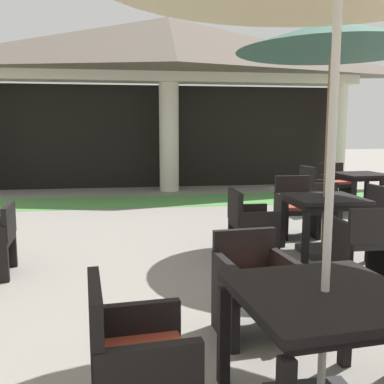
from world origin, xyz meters
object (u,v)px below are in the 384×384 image
(patio_chair_mid_left_west, at_px, (250,225))
(patio_table_far_back, at_px, (324,308))
(patio_chair_mid_left_north, at_px, (296,209))
(patio_table_mid_right, at_px, (361,179))
(patio_chair_mid_right_west, at_px, (316,192))
(patio_chair_mid_left_south, at_px, (362,243))
(patio_umbrella_mid_left, at_px, (332,39))
(patio_table_mid_left, at_px, (325,205))
(patio_chair_mid_right_north, at_px, (335,185))
(patio_chair_far_back_north, at_px, (253,287))
(patio_chair_far_back_west, at_px, (136,371))

(patio_chair_mid_left_west, distance_m, patio_table_far_back, 3.14)
(patio_chair_mid_left_north, distance_m, patio_table_mid_right, 2.63)
(patio_chair_mid_left_west, relative_size, patio_chair_mid_right_west, 0.94)
(patio_table_mid_right, bearing_deg, patio_chair_mid_left_north, -139.72)
(patio_chair_mid_left_south, distance_m, patio_table_mid_right, 4.17)
(patio_umbrella_mid_left, bearing_deg, patio_table_mid_left, 90.00)
(patio_table_mid_right, height_order, patio_chair_mid_right_north, patio_chair_mid_right_north)
(patio_table_mid_right, distance_m, patio_chair_far_back_north, 5.91)
(patio_chair_mid_left_south, bearing_deg, patio_chair_mid_left_west, 135.13)
(patio_chair_mid_left_south, height_order, patio_table_mid_right, patio_chair_mid_left_south)
(patio_table_mid_left, height_order, patio_chair_far_back_north, patio_chair_far_back_north)
(patio_chair_mid_right_north, distance_m, patio_table_far_back, 7.50)
(patio_table_mid_left, relative_size, patio_chair_far_back_west, 1.01)
(patio_chair_far_back_north, bearing_deg, patio_umbrella_mid_left, -132.53)
(patio_table_mid_right, relative_size, patio_chair_mid_right_west, 1.04)
(patio_chair_mid_left_south, xyz_separation_m, patio_chair_far_back_west, (-2.48, -2.20, 0.01))
(patio_chair_mid_right_north, distance_m, patio_chair_mid_right_west, 1.34)
(patio_table_mid_right, bearing_deg, patio_chair_far_back_north, -127.07)
(patio_table_mid_left, height_order, patio_chair_far_back_west, patio_chair_far_back_west)
(patio_table_far_back, relative_size, patio_chair_far_back_north, 1.28)
(patio_table_mid_right, xyz_separation_m, patio_chair_mid_right_north, (-0.07, 0.94, -0.24))
(patio_table_mid_left, height_order, patio_chair_mid_left_south, patio_chair_mid_left_south)
(patio_chair_far_back_west, bearing_deg, patio_chair_mid_left_west, 149.25)
(patio_table_mid_left, distance_m, patio_umbrella_mid_left, 2.05)
(patio_table_mid_right, bearing_deg, patio_chair_mid_left_south, -119.08)
(patio_table_mid_left, height_order, patio_table_mid_right, same)
(patio_chair_mid_right_west, relative_size, patio_chair_far_back_north, 1.13)
(patio_chair_mid_left_west, bearing_deg, patio_umbrella_mid_left, 90.00)
(patio_chair_mid_left_west, xyz_separation_m, patio_table_far_back, (-0.47, -3.09, 0.23))
(patio_chair_mid_left_south, xyz_separation_m, patio_chair_mid_left_north, (0.03, 1.95, 0.01))
(patio_table_mid_left, relative_size, patio_table_far_back, 0.87)
(patio_table_mid_left, bearing_deg, patio_chair_mid_left_north, 89.11)
(patio_chair_mid_left_south, distance_m, patio_chair_mid_left_north, 1.95)
(patio_table_mid_right, distance_m, patio_chair_mid_right_west, 0.98)
(patio_chair_mid_left_south, bearing_deg, patio_chair_mid_right_north, 67.78)
(patio_umbrella_mid_left, relative_size, patio_chair_mid_right_north, 3.41)
(patio_table_mid_left, distance_m, patio_chair_mid_left_west, 1.01)
(patio_chair_mid_left_west, xyz_separation_m, patio_chair_far_back_north, (-0.57, -2.05, -0.02))
(patio_chair_mid_left_south, relative_size, patio_chair_mid_left_north, 0.91)
(patio_chair_mid_left_north, height_order, patio_chair_mid_right_north, patio_chair_mid_left_north)
(patio_table_mid_left, distance_m, patio_table_mid_right, 3.34)
(patio_chair_mid_left_north, bearing_deg, patio_chair_far_back_west, 59.78)
(patio_chair_mid_left_south, xyz_separation_m, patio_chair_mid_right_west, (1.08, 3.57, 0.01))
(patio_umbrella_mid_left, xyz_separation_m, patio_chair_mid_right_west, (1.06, 2.60, -2.29))
(patio_chair_mid_left_west, relative_size, patio_chair_mid_left_south, 1.05)
(patio_table_far_back, xyz_separation_m, patio_chair_far_back_north, (-0.10, 1.04, -0.26))
(patio_chair_mid_left_south, distance_m, patio_chair_mid_right_north, 4.98)
(patio_chair_mid_right_west, distance_m, patio_table_far_back, 6.21)
(patio_table_mid_left, relative_size, patio_chair_mid_right_north, 1.03)
(patio_table_mid_left, relative_size, patio_chair_far_back_north, 1.11)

